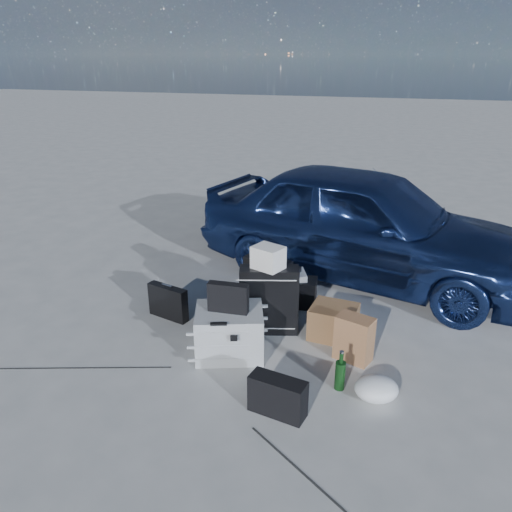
{
  "coord_description": "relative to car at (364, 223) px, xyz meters",
  "views": [
    {
      "loc": [
        1.12,
        -3.49,
        2.52
      ],
      "look_at": [
        -0.22,
        0.85,
        0.68
      ],
      "focal_mm": 35.0,
      "sensor_mm": 36.0,
      "label": 1
    }
  ],
  "objects": [
    {
      "name": "suitcase_left",
      "position": [
        -0.8,
        -1.3,
        -0.35
      ],
      "size": [
        0.51,
        0.3,
        0.63
      ],
      "primitive_type": "cube",
      "rotation": [
        0.0,
        0.0,
        -0.27
      ],
      "color": "black",
      "rests_on": "ground"
    },
    {
      "name": "duffel_bag",
      "position": [
        -0.65,
        -1.01,
        -0.52
      ],
      "size": [
        0.63,
        0.33,
        0.3
      ],
      "primitive_type": "cube",
      "rotation": [
        0.0,
        0.0,
        0.13
      ],
      "color": "black",
      "rests_on": "ground"
    },
    {
      "name": "white_carton",
      "position": [
        -0.71,
        -1.61,
        0.11
      ],
      "size": [
        0.33,
        0.3,
        0.21
      ],
      "primitive_type": "cube",
      "rotation": [
        0.0,
        0.0,
        -0.37
      ],
      "color": "white",
      "rests_on": "suitcase_right"
    },
    {
      "name": "laptop_bag",
      "position": [
        -0.93,
        -2.1,
        -0.11
      ],
      "size": [
        0.36,
        0.11,
        0.27
      ],
      "primitive_type": "cube",
      "rotation": [
        0.0,
        0.0,
        0.06
      ],
      "color": "black",
      "rests_on": "pelican_case"
    },
    {
      "name": "cardboard_box",
      "position": [
        -0.08,
        -1.53,
        -0.51
      ],
      "size": [
        0.46,
        0.41,
        0.32
      ],
      "primitive_type": "cube",
      "rotation": [
        0.0,
        0.0,
        -0.1
      ],
      "color": "#945E40",
      "rests_on": "ground"
    },
    {
      "name": "ground",
      "position": [
        -0.68,
        -2.23,
        -0.67
      ],
      "size": [
        60.0,
        60.0,
        0.0
      ],
      "primitive_type": "plane",
      "color": "beige",
      "rests_on": "ground"
    },
    {
      "name": "flat_box_black",
      "position": [
        -0.69,
        -0.99,
        -0.27
      ],
      "size": [
        0.3,
        0.24,
        0.06
      ],
      "primitive_type": "cube",
      "rotation": [
        0.0,
        0.0,
        -0.19
      ],
      "color": "black",
      "rests_on": "flat_box_white"
    },
    {
      "name": "pelican_case",
      "position": [
        -0.93,
        -2.09,
        -0.45
      ],
      "size": [
        0.72,
        0.65,
        0.43
      ],
      "primitive_type": "cube",
      "rotation": [
        0.0,
        0.0,
        0.34
      ],
      "color": "#ADB0B2",
      "rests_on": "ground"
    },
    {
      "name": "briefcase",
      "position": [
        -1.76,
        -1.66,
        -0.49
      ],
      "size": [
        0.46,
        0.21,
        0.35
      ],
      "primitive_type": "cube",
      "rotation": [
        0.0,
        0.0,
        -0.26
      ],
      "color": "black",
      "rests_on": "ground"
    },
    {
      "name": "suitcase_right",
      "position": [
        -0.7,
        -1.61,
        -0.33
      ],
      "size": [
        0.59,
        0.35,
        0.67
      ],
      "primitive_type": "cube",
      "rotation": [
        0.0,
        0.0,
        0.28
      ],
      "color": "black",
      "rests_on": "ground"
    },
    {
      "name": "car",
      "position": [
        0.0,
        0.0,
        0.0
      ],
      "size": [
        4.19,
        2.5,
        1.34
      ],
      "primitive_type": "imported",
      "rotation": [
        0.0,
        0.0,
        1.32
      ],
      "color": "navy",
      "rests_on": "ground"
    },
    {
      "name": "flat_box_white",
      "position": [
        -0.67,
        -0.99,
        -0.34
      ],
      "size": [
        0.45,
        0.4,
        0.07
      ],
      "primitive_type": "cube",
      "rotation": [
        0.0,
        0.0,
        0.39
      ],
      "color": "white",
      "rests_on": "duffel_bag"
    },
    {
      "name": "green_bottle",
      "position": [
        0.1,
        -2.32,
        -0.5
      ],
      "size": [
        0.11,
        0.11,
        0.34
      ],
      "primitive_type": "cylinder",
      "rotation": [
        0.0,
        0.0,
        0.31
      ],
      "color": "black",
      "rests_on": "ground"
    },
    {
      "name": "plastic_bag",
      "position": [
        0.39,
        -2.37,
        -0.57
      ],
      "size": [
        0.42,
        0.39,
        0.19
      ],
      "primitive_type": "ellipsoid",
      "rotation": [
        0.0,
        0.0,
        0.32
      ],
      "color": "silver",
      "rests_on": "ground"
    },
    {
      "name": "kraft_bag",
      "position": [
        0.14,
        -1.86,
        -0.46
      ],
      "size": [
        0.36,
        0.28,
        0.42
      ],
      "primitive_type": "cube",
      "rotation": [
        0.0,
        0.0,
        -0.33
      ],
      "color": "#AE744C",
      "rests_on": "ground"
    },
    {
      "name": "messenger_bag",
      "position": [
        -0.31,
        -2.76,
        -0.52
      ],
      "size": [
        0.46,
        0.24,
        0.3
      ],
      "primitive_type": "cube",
      "rotation": [
        0.0,
        0.0,
        -0.19
      ],
      "color": "black",
      "rests_on": "ground"
    }
  ]
}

